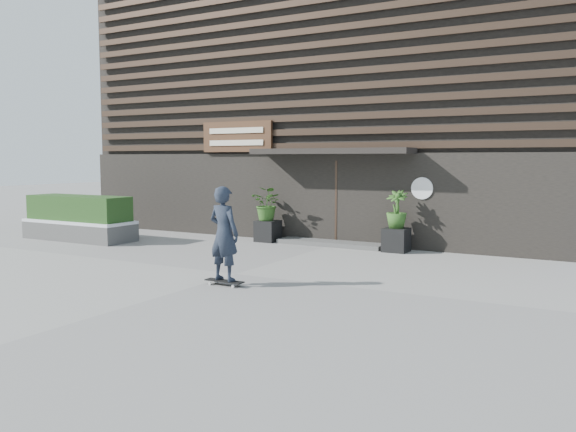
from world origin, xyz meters
The scene contains 11 objects.
ground centered at (0.00, 0.00, 0.00)m, with size 80.00×80.00×0.00m, color gray.
entrance_step centered at (0.00, 4.60, 0.06)m, with size 3.00×0.80×0.12m, color #494946.
planter_pot_left centered at (-1.90, 4.40, 0.30)m, with size 0.60×0.60×0.60m, color black.
bamboo_left centered at (-1.90, 4.40, 1.08)m, with size 0.86×0.75×0.96m, color #2D591E.
planter_pot_right centered at (1.90, 4.40, 0.30)m, with size 0.60×0.60×0.60m, color black.
bamboo_right centered at (1.90, 4.40, 1.08)m, with size 0.54×0.54×0.96m, color #2D591E.
raised_bed centered at (-6.90, 2.05, 0.25)m, with size 3.50×1.20×0.50m, color #454543.
snow_layer centered at (-6.90, 2.05, 0.54)m, with size 3.50×1.20×0.08m, color white.
hedge centered at (-6.90, 2.05, 0.93)m, with size 3.30×1.00×0.70m, color #1C3C15.
building centered at (0.00, 9.96, 3.99)m, with size 18.00×11.00×8.00m.
skateboarder centered at (0.44, -1.02, 0.97)m, with size 0.78×0.49×1.85m.
Camera 1 is at (6.73, -9.85, 2.34)m, focal length 36.78 mm.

